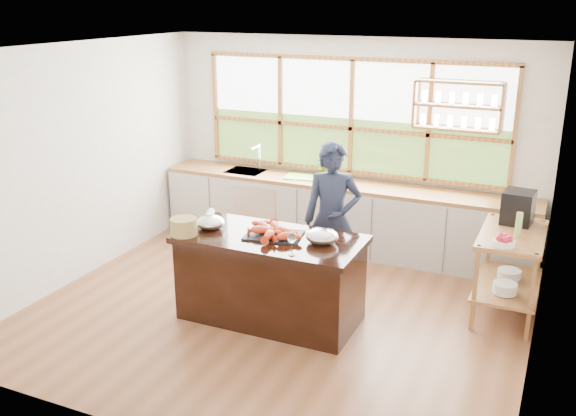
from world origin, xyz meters
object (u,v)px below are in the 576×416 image
Objects in this scene: island at (270,278)px; cook at (332,220)px; espresso_machine at (518,207)px; wicker_basket at (184,227)px.

island is 1.00m from cook.
cook is 1.95m from espresso_machine.
cook is at bearing 45.15° from wicker_basket.
wicker_basket is at bearing -159.18° from island.
island is at bearing -141.71° from espresso_machine.
cook reaches higher than island.
espresso_machine reaches higher than wicker_basket.
cook is 4.93× the size of espresso_machine.
espresso_machine is at bearing 33.03° from island.
cook is at bearing 67.98° from island.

